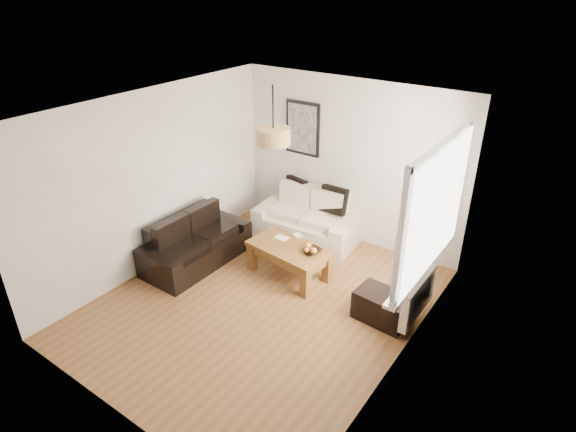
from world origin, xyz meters
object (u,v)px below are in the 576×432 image
Objects in this scene: sofa_leather at (196,241)px; coffee_table at (289,261)px; loveseat_cream at (307,217)px; ottoman at (382,307)px.

sofa_leather is 1.42× the size of coffee_table.
sofa_leather is (-0.98, -1.54, -0.05)m from loveseat_cream.
ottoman is at bearing -82.41° from sofa_leather.
ottoman is (2.88, 0.37, -0.17)m from sofa_leather.
sofa_leather reaches higher than ottoman.
coffee_table reaches higher than ottoman.
loveseat_cream reaches higher than coffee_table.
sofa_leather is at bearing -172.77° from ottoman.
loveseat_cream is at bearing -32.16° from sofa_leather.
ottoman is (1.90, -1.18, -0.21)m from loveseat_cream.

